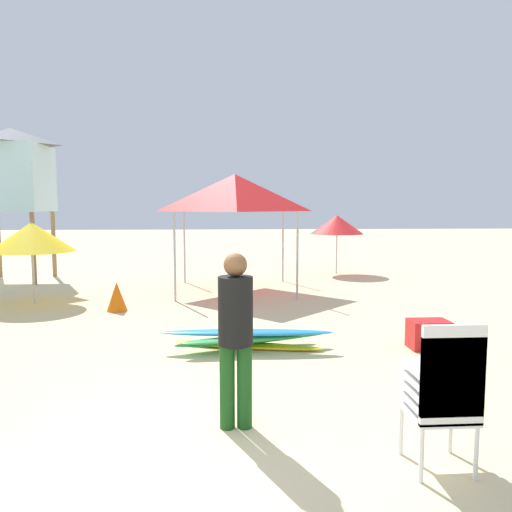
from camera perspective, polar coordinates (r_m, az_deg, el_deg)
name	(u,v)px	position (r m, az deg, el deg)	size (l,w,h in m)	color
ground	(124,460)	(4.47, -14.97, -21.78)	(80.00, 80.00, 0.00)	beige
stacked_plastic_chairs	(445,386)	(4.13, 20.96, -13.81)	(0.48, 0.48, 1.20)	white
surfboard_pile	(249,339)	(7.16, -0.81, -9.54)	(2.47, 0.96, 0.32)	yellow
lifeguard_near_left	(236,329)	(4.56, -2.37, -8.42)	(0.32, 0.32, 1.64)	#194C19
popup_canopy	(235,193)	(12.00, -2.45, 7.30)	(2.72, 2.72, 2.82)	#B2B2B7
lifeguard_tower	(11,170)	(15.16, -26.39, 8.90)	(1.98, 1.98, 4.16)	olive
beach_umbrella_mid	(32,237)	(11.35, -24.45, 2.01)	(1.75, 1.75, 1.72)	beige
beach_umbrella_far	(337,225)	(15.21, 9.34, 3.59)	(1.61, 1.61, 1.78)	beige
traffic_cone_near	(117,297)	(10.11, -15.77, -4.52)	(0.40, 0.40, 0.58)	orange
cooler_box	(429,334)	(7.66, 19.31, -8.53)	(0.56, 0.39, 0.41)	red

